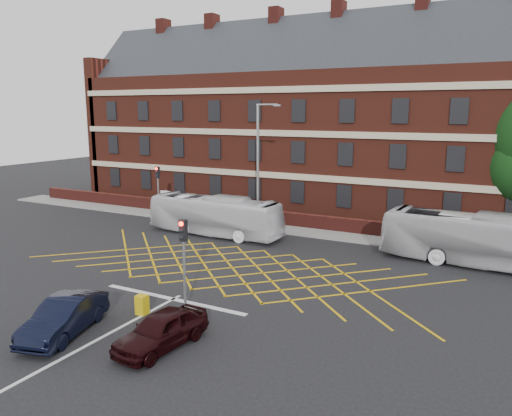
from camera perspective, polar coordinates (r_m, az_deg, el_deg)
The scene contains 16 objects.
ground at distance 27.18m, azimuth -4.92°, elevation -7.96°, with size 120.00×120.00×0.00m, color black.
victorian_building at distance 45.65m, azimuth 10.56°, elevation 9.66°, with size 51.00×12.17×20.40m.
boundary_wall at distance 38.17m, azimuth 5.72°, elevation -1.51°, with size 56.00×0.50×1.10m, color #4D1A14.
far_pavement at distance 37.38m, azimuth 5.12°, elevation -2.54°, with size 60.00×3.00×0.12m, color slate.
box_junction_hatching at distance 28.78m, azimuth -2.74°, elevation -6.81°, with size 11.50×0.12×0.02m, color #CC990C.
stop_line at distance 24.50m, azimuth -9.44°, elevation -10.23°, with size 8.00×0.30×0.02m, color silver.
centre_line at distance 20.21m, azimuth -21.11°, elevation -15.68°, with size 0.15×14.00×0.02m, color silver.
bus_left at distance 35.92m, azimuth -4.73°, elevation -0.87°, with size 2.39×10.22×2.85m, color silver.
bus_right at distance 31.45m, azimuth 24.30°, elevation -3.36°, with size 2.59×11.05×3.08m, color #BAB9BE.
car_navy at distance 21.84m, azimuth -21.08°, elevation -11.53°, with size 1.56×4.49×1.48m, color black.
car_maroon at distance 19.75m, azimuth -10.77°, elevation -13.53°, with size 1.65×4.10×1.40m, color black.
traffic_light_near at distance 22.18m, azimuth -8.17°, elevation -7.68°, with size 0.70×0.70×4.27m.
traffic_light_far at distance 42.41m, azimuth -11.08°, elevation 1.28°, with size 0.70×0.70×4.27m.
street_lamp at distance 35.57m, azimuth 0.30°, elevation 2.01°, with size 2.25×1.00×9.29m.
direction_signs at distance 43.18m, azimuth -10.26°, elevation 0.97°, with size 1.10×0.16×2.20m.
utility_cabinet at distance 22.97m, azimuth -12.89°, elevation -10.72°, with size 0.48×0.44×0.87m, color gold.
Camera 1 is at (14.06, -21.49, 8.88)m, focal length 35.00 mm.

